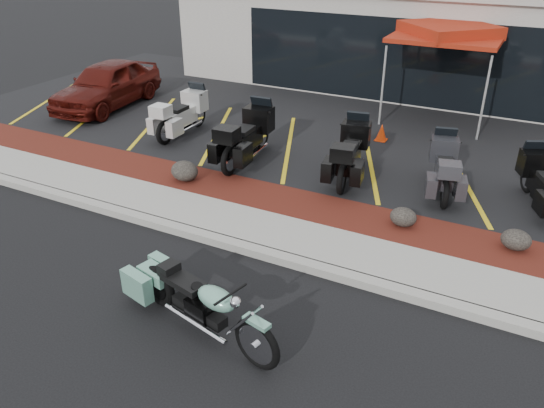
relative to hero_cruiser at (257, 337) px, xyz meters
The scene contains 18 objects.
ground 1.74m from the hero_cruiser, 115.79° to the left, with size 90.00×90.00×0.00m, color black.
curb 2.54m from the hero_cruiser, 106.79° to the left, with size 24.00×0.25×0.15m, color gray.
sidewalk 3.21m from the hero_cruiser, 103.15° to the left, with size 24.00×1.20×0.15m, color gray.
mulch_bed 4.38m from the hero_cruiser, 99.56° to the left, with size 24.00×1.20×0.16m, color #34190B.
upper_lot 9.73m from the hero_cruiser, 94.27° to the left, with size 26.00×9.60×0.15m, color black.
dealership_building 16.05m from the hero_cruiser, 92.59° to the left, with size 18.00×8.16×4.00m.
boulder_left 5.83m from the hero_cruiser, 134.74° to the left, with size 0.63×0.53×0.45m, color black.
boulder_mid 4.43m from the hero_cruiser, 79.65° to the left, with size 0.51×0.43×0.36m, color black.
boulder_right 5.24m from the hero_cruiser, 57.91° to the left, with size 0.52×0.43×0.37m, color black.
hero_cruiser is the anchor object (origin of this frame).
touring_white 9.42m from the hero_cruiser, 128.78° to the left, with size 2.19×0.84×1.28m, color beige, non-canonical shape.
touring_black_front 7.45m from the hero_cruiser, 117.71° to the left, with size 2.39×0.91×1.39m, color black, non-canonical shape.
touring_black_mid 6.83m from the hero_cruiser, 98.47° to the left, with size 2.27×0.87×1.32m, color black, non-canonical shape.
touring_grey 6.98m from the hero_cruiser, 82.04° to the left, with size 2.08×0.79×1.21m, color #2B2B30, non-canonical shape.
touring_black_rear 7.55m from the hero_cruiser, 68.42° to the left, with size 2.03×0.78×1.18m, color black, non-canonical shape.
parked_car 12.21m from the hero_cruiser, 141.22° to the left, with size 1.66×4.14×1.41m, color #470E0A.
traffic_cone 8.68m from the hero_cruiser, 96.06° to the left, with size 0.29×0.29×0.44m, color red.
popup_canopy 11.43m from the hero_cruiser, 89.97° to the left, with size 3.44×3.44×2.71m.
Camera 1 is at (3.31, -6.11, 5.24)m, focal length 35.00 mm.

